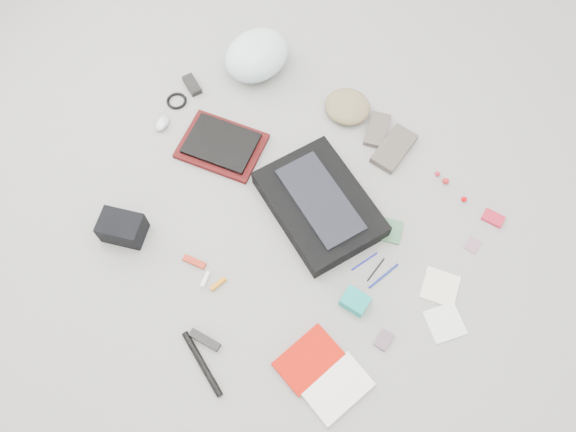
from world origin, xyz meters
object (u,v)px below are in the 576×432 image
Objects in this scene: bike_helmet at (257,55)px; laptop at (221,143)px; messenger_bag at (320,204)px; camera_bag at (122,228)px; accordion_wallet at (355,301)px; book_red at (308,359)px.

laptop is at bearing -61.66° from bike_helmet.
messenger_bag is at bearing -13.18° from laptop.
camera_bag is 1.71× the size of accordion_wallet.
laptop is at bearing 160.93° from book_red.
book_red is at bearing -45.97° from laptop.
laptop is at bearing -156.16° from messenger_bag.
accordion_wallet is (0.35, -0.24, -0.02)m from messenger_bag.
messenger_bag is at bearing -22.57° from bike_helmet.
bike_helmet is at bearing 93.64° from laptop.
laptop is (-0.52, -0.02, -0.01)m from messenger_bag.
bike_helmet is at bearing 72.18° from camera_bag.
book_red is at bearing -20.90° from camera_bag.
messenger_bag is 0.79m from bike_helmet.
camera_bag is (0.11, -1.00, -0.04)m from bike_helmet.
accordion_wallet is at bearing -13.16° from messenger_bag.
camera_bag is at bearing -112.58° from messenger_bag.
accordion_wallet is (0.01, 0.29, 0.01)m from book_red.
bike_helmet reaches higher than book_red.
camera_bag is 0.91m from book_red.
accordion_wallet is at bearing -23.59° from bike_helmet.
laptop is 1.74× the size of camera_bag.
laptop is 1.27× the size of book_red.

